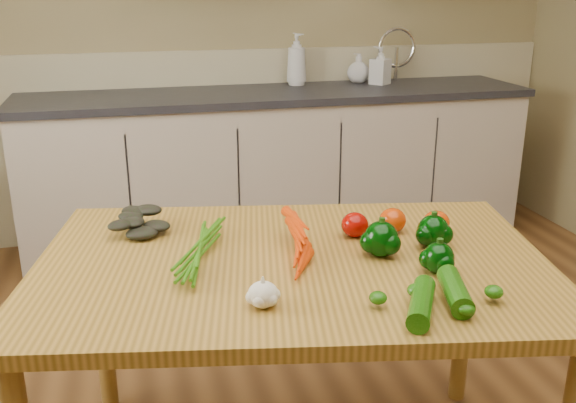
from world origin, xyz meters
The scene contains 17 objects.
room centered at (0.00, 0.17, 1.25)m, with size 4.04×5.04×2.64m.
counter_run centered at (0.21, 2.19, 0.46)m, with size 2.84×0.64×1.14m.
table centered at (-0.21, 0.27, 0.67)m, with size 1.55×1.16×0.75m.
soap_bottle_a centered at (0.36, 2.36, 1.05)m, with size 0.11×0.12×0.30m, color silver.
soap_bottle_b centered at (0.84, 2.27, 1.01)m, with size 0.10×0.10×0.22m, color silver.
soap_bottle_c centered at (0.74, 2.36, 0.99)m, with size 0.13×0.13×0.17m, color silver.
carrot_bunch centered at (-0.28, 0.31, 0.79)m, with size 0.26×0.20×0.07m, color #E53D05, non-canonical shape.
leafy_greens centered at (-0.59, 0.58, 0.80)m, with size 0.20×0.18×0.10m, color black, non-canonical shape.
garlic_bulb centered at (-0.35, 0.03, 0.78)m, with size 0.07×0.07×0.06m, color white.
pepper_a centered at (0.03, 0.24, 0.80)m, with size 0.10×0.10×0.10m, color black.
pepper_b centered at (0.20, 0.26, 0.80)m, with size 0.09×0.09×0.09m, color black.
pepper_c centered at (0.14, 0.10, 0.79)m, with size 0.08×0.08×0.08m, color black.
tomato_a centered at (0.01, 0.39, 0.79)m, with size 0.08×0.08×0.07m, color #910802.
tomato_b centered at (0.14, 0.40, 0.79)m, with size 0.08×0.08×0.07m, color #BF3404.
tomato_c centered at (0.26, 0.35, 0.79)m, with size 0.08×0.08×0.07m, color #BF3404.
zucchini_a centered at (0.10, -0.06, 0.78)m, with size 0.06×0.06×0.18m, color #164B08.
zucchini_b centered at (0.00, -0.10, 0.78)m, with size 0.05×0.05×0.20m, color #164B08.
Camera 1 is at (-0.62, -1.29, 1.47)m, focal length 40.00 mm.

